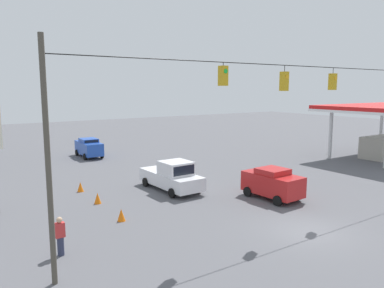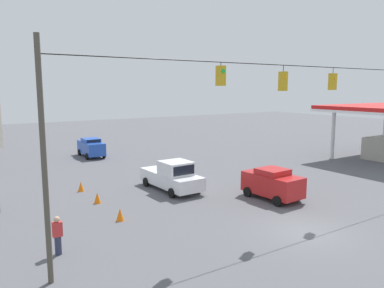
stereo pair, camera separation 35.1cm
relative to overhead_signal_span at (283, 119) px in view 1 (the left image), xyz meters
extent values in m
plane|color=#56565B|center=(0.02, 1.84, -5.51)|extent=(140.00, 140.00, 0.00)
cylinder|color=#4C473D|center=(11.77, 0.00, -1.05)|extent=(0.20, 0.20, 8.92)
cylinder|color=black|center=(0.02, 0.00, 2.72)|extent=(23.51, 0.04, 0.04)
cube|color=gold|center=(-3.98, 0.00, 1.93)|extent=(0.32, 0.36, 0.93)
cylinder|color=black|center=(-3.98, 0.00, 2.56)|extent=(0.03, 0.03, 0.32)
cylinder|color=orange|center=(-3.98, 0.19, 2.14)|extent=(0.20, 0.02, 0.20)
cube|color=gold|center=(0.02, 0.00, 1.92)|extent=(0.32, 0.36, 0.98)
cylinder|color=black|center=(0.02, 0.00, 2.56)|extent=(0.03, 0.03, 0.32)
cylinder|color=orange|center=(0.02, 0.19, 2.14)|extent=(0.20, 0.02, 0.20)
cube|color=gold|center=(4.02, 0.00, 2.12)|extent=(0.32, 0.36, 0.89)
cylinder|color=black|center=(4.02, 0.00, 2.65)|extent=(0.03, 0.03, 0.15)
cylinder|color=green|center=(4.02, 0.19, 2.32)|extent=(0.20, 0.02, 0.20)
cube|color=red|center=(-2.68, -3.13, -4.54)|extent=(2.06, 3.98, 1.30)
cube|color=red|center=(-2.68, -3.13, -3.71)|extent=(1.80, 1.80, 0.36)
cube|color=black|center=(-2.63, -4.00, -3.71)|extent=(1.50, 0.10, 0.25)
cylinder|color=black|center=(-3.55, -4.44, -5.19)|extent=(0.25, 0.65, 0.64)
cylinder|color=black|center=(-1.68, -4.35, -5.19)|extent=(0.25, 0.65, 0.64)
cylinder|color=black|center=(-3.67, -1.92, -5.19)|extent=(0.25, 0.65, 0.64)
cylinder|color=black|center=(-1.81, -1.82, -5.19)|extent=(0.25, 0.65, 0.64)
cube|color=silver|center=(1.64, -8.66, -4.74)|extent=(2.25, 5.51, 0.90)
cube|color=silver|center=(1.62, -8.01, -3.84)|extent=(1.98, 2.02, 0.90)
cube|color=black|center=(1.59, -7.02, -3.84)|extent=(1.67, 0.07, 0.63)
cylinder|color=black|center=(2.63, -6.86, -5.19)|extent=(0.24, 0.65, 0.64)
cylinder|color=black|center=(0.55, -6.93, -5.19)|extent=(0.24, 0.65, 0.64)
cylinder|color=black|center=(2.74, -10.40, -5.19)|extent=(0.24, 0.65, 0.64)
cylinder|color=black|center=(0.66, -10.46, -5.19)|extent=(0.24, 0.65, 0.64)
cube|color=#234CB2|center=(2.18, -24.32, -4.57)|extent=(1.85, 4.45, 1.25)
cube|color=#234CB2|center=(2.18, -24.32, -3.76)|extent=(1.65, 1.98, 0.36)
cube|color=black|center=(2.20, -23.34, -3.76)|extent=(1.38, 0.06, 0.25)
cylinder|color=black|center=(3.08, -22.92, -5.19)|extent=(0.24, 0.65, 0.64)
cylinder|color=black|center=(1.35, -22.87, -5.19)|extent=(0.24, 0.65, 0.64)
cylinder|color=black|center=(3.00, -25.78, -5.19)|extent=(0.24, 0.65, 0.64)
cylinder|color=black|center=(1.27, -25.73, -5.19)|extent=(0.24, 0.65, 0.64)
cone|color=orange|center=(7.11, -4.72, -5.17)|extent=(0.44, 0.44, 0.68)
cone|color=orange|center=(7.08, -8.40, -5.17)|extent=(0.44, 0.44, 0.68)
cone|color=orange|center=(7.11, -11.68, -5.17)|extent=(0.44, 0.44, 0.68)
cylinder|color=silver|center=(-27.19, -9.80, -2.98)|extent=(0.36, 0.36, 5.06)
cylinder|color=silver|center=(-17.85, -9.80, -2.98)|extent=(0.36, 0.36, 5.06)
cube|color=#B2AD9E|center=(-22.52, -6.91, -4.41)|extent=(4.67, 2.48, 2.20)
cylinder|color=#2D334C|center=(10.95, -2.27, -5.11)|extent=(0.28, 0.28, 0.81)
cube|color=red|center=(10.95, -2.27, -4.38)|extent=(0.40, 0.24, 0.64)
sphere|color=tan|center=(10.95, -2.27, -3.94)|extent=(0.25, 0.25, 0.25)
camera|label=1|loc=(14.78, 13.40, 1.57)|focal=35.00mm
camera|label=2|loc=(14.49, 13.59, 1.57)|focal=35.00mm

